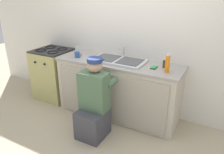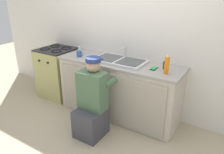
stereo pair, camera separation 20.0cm
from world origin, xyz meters
name	(u,v)px [view 1 (the left image)]	position (x,y,z in m)	size (l,w,h in m)	color
ground_plane	(109,122)	(0.00, 0.00, 0.00)	(12.00, 12.00, 0.00)	tan
back_wall	(129,34)	(0.00, 0.65, 1.25)	(6.00, 0.10, 2.50)	silver
counter_cabinet	(118,90)	(0.00, 0.29, 0.43)	(1.89, 0.62, 0.86)	beige
countertop	(118,63)	(0.00, 0.30, 0.88)	(1.93, 0.62, 0.04)	#9E9993
sink_double_basin	(118,60)	(0.00, 0.30, 0.91)	(0.80, 0.44, 0.19)	silver
stove_range	(54,74)	(-1.31, 0.30, 0.46)	(0.61, 0.62, 0.92)	tan
plumber_person	(94,105)	(-0.04, -0.34, 0.46)	(0.42, 0.61, 1.10)	#3F3F47
spice_bottle_pepper	(164,64)	(0.68, 0.35, 0.95)	(0.04, 0.04, 0.10)	#513823
soap_bottle_orange	(167,64)	(0.76, 0.20, 1.01)	(0.06, 0.06, 0.25)	orange
cell_phone	(154,68)	(0.56, 0.28, 0.90)	(0.07, 0.14, 0.01)	black
coffee_mug	(77,55)	(-0.66, 0.18, 0.94)	(0.13, 0.08, 0.09)	#335699
water_glass	(77,50)	(-0.84, 0.40, 0.95)	(0.06, 0.06, 0.10)	#ADC6CC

